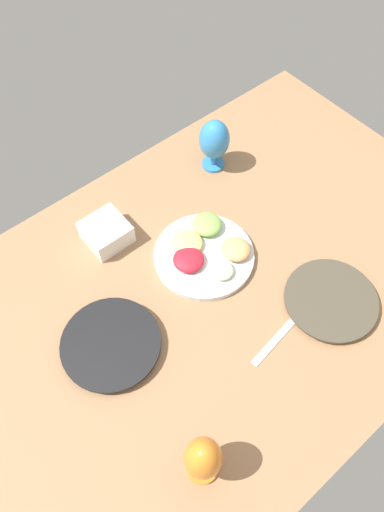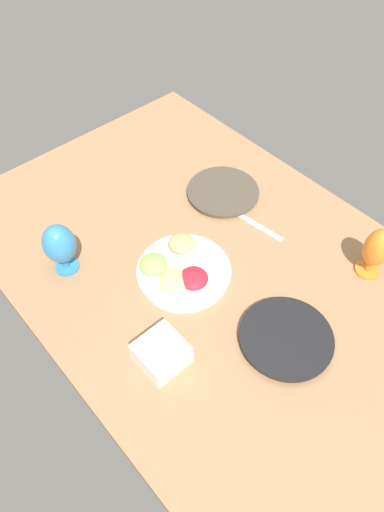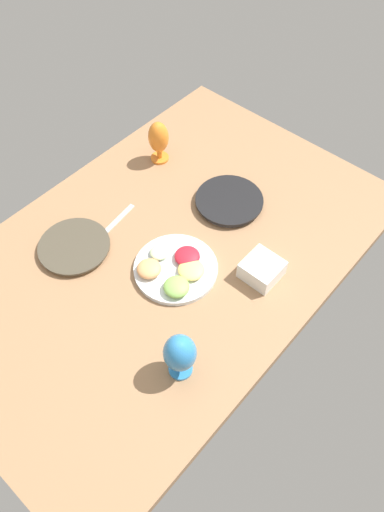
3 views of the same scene
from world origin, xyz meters
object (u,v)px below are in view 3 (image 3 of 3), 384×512
dinner_plate_right (229,201)px  hurricane_glass_orange (159,139)px  dinner_plate_left (74,247)px  square_bowl_white (262,269)px  fruit_platter (175,269)px  hurricane_glass_blue (180,354)px

dinner_plate_right → hurricane_glass_orange: bearing=88.8°
dinner_plate_left → square_bowl_white: bearing=-58.3°
dinner_plate_left → fruit_platter: bearing=-64.1°
dinner_plate_left → hurricane_glass_blue: hurricane_glass_blue is taller
dinner_plate_left → square_bowl_white: square_bowl_white is taller
hurricane_glass_orange → square_bowl_white: bearing=-106.2°
dinner_plate_right → hurricane_glass_blue: size_ratio=1.43×
dinner_plate_right → square_bowl_white: (-17.77, -27.72, 2.26)cm
dinner_plate_right → hurricane_glass_orange: hurricane_glass_orange is taller
hurricane_glass_blue → hurricane_glass_orange: same height
hurricane_glass_orange → fruit_platter: bearing=-131.1°
fruit_platter → square_bowl_white: (17.77, -21.96, 1.72)cm
fruit_platter → dinner_plate_right: bearing=9.2°
fruit_platter → hurricane_glass_orange: (36.27, 41.56, 8.30)cm
dinner_plate_left → hurricane_glass_blue: bearing=-98.5°
dinner_plate_right → fruit_platter: fruit_platter is taller
dinner_plate_left → square_bowl_white: 63.79cm
hurricane_glass_blue → square_bowl_white: size_ratio=1.50×
dinner_plate_right → hurricane_glass_blue: (-59.71, -30.05, 9.11)cm
hurricane_glass_blue → square_bowl_white: (41.94, 2.33, -6.86)cm
hurricane_glass_blue → square_bowl_white: 42.56cm
dinner_plate_left → hurricane_glass_blue: (-8.48, -56.59, 9.31)cm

